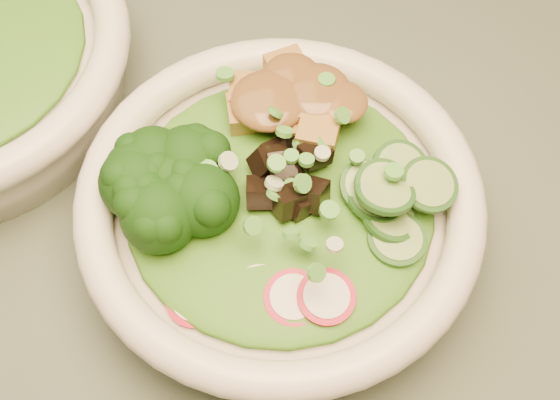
{
  "coord_description": "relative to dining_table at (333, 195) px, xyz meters",
  "views": [
    {
      "loc": [
        -0.06,
        -0.33,
        1.21
      ],
      "look_at": [
        -0.05,
        -0.1,
        0.8
      ],
      "focal_mm": 50.0,
      "sensor_mm": 36.0,
      "label": 1
    }
  ],
  "objects": [
    {
      "name": "radish_slices",
      "position": [
        -0.06,
        -0.16,
        0.17
      ],
      "size": [
        0.1,
        0.04,
        0.02
      ],
      "primitive_type": null,
      "rotation": [
        0.0,
        0.0,
        -0.0
      ],
      "color": "#AD0D26",
      "rests_on": "salad_bowl"
    },
    {
      "name": "lettuce_bed",
      "position": [
        -0.05,
        -0.1,
        0.17
      ],
      "size": [
        0.19,
        0.19,
        0.02
      ],
      "primitive_type": "ellipsoid",
      "color": "#276815",
      "rests_on": "salad_bowl"
    },
    {
      "name": "tofu_cubes",
      "position": [
        -0.04,
        -0.04,
        0.18
      ],
      "size": [
        0.08,
        0.05,
        0.03
      ],
      "primitive_type": null,
      "rotation": [
        0.0,
        0.0,
        -0.0
      ],
      "color": "olive",
      "rests_on": "salad_bowl"
    },
    {
      "name": "mushroom_heap",
      "position": [
        -0.05,
        -0.09,
        0.18
      ],
      "size": [
        0.06,
        0.06,
        0.04
      ],
      "primitive_type": null,
      "rotation": [
        0.0,
        0.0,
        -0.0
      ],
      "color": "black",
      "rests_on": "salad_bowl"
    },
    {
      "name": "scallion_garnish",
      "position": [
        -0.05,
        -0.1,
        0.19
      ],
      "size": [
        0.17,
        0.17,
        0.02
      ],
      "primitive_type": null,
      "color": "#52A73B",
      "rests_on": "salad_bowl"
    },
    {
      "name": "peanut_sauce",
      "position": [
        -0.04,
        -0.04,
        0.19
      ],
      "size": [
        0.06,
        0.05,
        0.01
      ],
      "primitive_type": "ellipsoid",
      "color": "brown",
      "rests_on": "tofu_cubes"
    },
    {
      "name": "cucumber_slices",
      "position": [
        0.01,
        -0.11,
        0.18
      ],
      "size": [
        0.06,
        0.06,
        0.03
      ],
      "primitive_type": null,
      "rotation": [
        0.0,
        0.0,
        -0.0
      ],
      "color": "#87B564",
      "rests_on": "salad_bowl"
    },
    {
      "name": "broccoli_florets",
      "position": [
        -0.11,
        -0.09,
        0.18
      ],
      "size": [
        0.07,
        0.06,
        0.04
      ],
      "primitive_type": null,
      "rotation": [
        0.0,
        0.0,
        -0.0
      ],
      "color": "black",
      "rests_on": "salad_bowl"
    },
    {
      "name": "dining_table",
      "position": [
        0.0,
        0.0,
        0.0
      ],
      "size": [
        1.2,
        0.8,
        0.75
      ],
      "color": "black",
      "rests_on": "ground"
    },
    {
      "name": "salad_bowl",
      "position": [
        -0.05,
        -0.1,
        0.15
      ],
      "size": [
        0.25,
        0.25,
        0.07
      ],
      "rotation": [
        0.0,
        0.0,
        -0.0
      ],
      "color": "white",
      "rests_on": "dining_table"
    }
  ]
}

